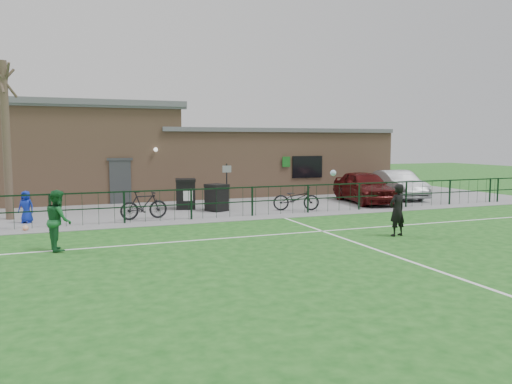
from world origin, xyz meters
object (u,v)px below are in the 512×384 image
object	(u,v)px
bare_tree	(6,141)
sign_post	(227,186)
outfield_player	(58,220)
ball_ground	(26,228)
bicycle_d	(144,205)
spectator_child	(26,207)
car_silver	(397,184)
wheelie_bin_left	(186,195)
car_maroon	(365,187)
wheelie_bin_right	(217,199)
bicycle_e	(296,198)

from	to	relation	value
bare_tree	sign_post	size ratio (longest dim) A/B	3.00
outfield_player	ball_ground	distance (m)	3.82
bicycle_d	spectator_child	world-z (taller)	spectator_child
sign_post	car_silver	world-z (taller)	sign_post
bare_tree	car_silver	world-z (taller)	bare_tree
sign_post	outfield_player	world-z (taller)	sign_post
wheelie_bin_left	car_maroon	distance (m)	8.69
wheelie_bin_left	outfield_player	bearing A→B (deg)	-114.68
wheelie_bin_right	spectator_child	world-z (taller)	spectator_child
spectator_child	ball_ground	xyz separation A→B (m)	(0.06, -1.69, -0.51)
wheelie_bin_left	bicycle_d	distance (m)	3.21
wheelie_bin_left	outfield_player	xyz separation A→B (m)	(-5.19, -6.98, 0.20)
sign_post	bicycle_d	size ratio (longest dim) A/B	1.10
bicycle_d	outfield_player	size ratio (longest dim) A/B	1.08
car_maroon	wheelie_bin_right	bearing A→B (deg)	-170.12
car_silver	ball_ground	world-z (taller)	car_silver
ball_ground	spectator_child	bearing A→B (deg)	92.17
wheelie_bin_left	ball_ground	bearing A→B (deg)	-139.62
bare_tree	wheelie_bin_right	bearing A→B (deg)	-4.59
bare_tree	car_maroon	bearing A→B (deg)	-1.74
bare_tree	car_maroon	world-z (taller)	bare_tree
sign_post	car_silver	bearing A→B (deg)	4.19
bare_tree	bicycle_e	bearing A→B (deg)	-8.63
car_maroon	bicycle_e	size ratio (longest dim) A/B	2.28
car_maroon	bicycle_d	xyz separation A→B (m)	(-10.81, -1.35, -0.23)
bare_tree	wheelie_bin_right	xyz separation A→B (m)	(8.07, -0.65, -2.45)
bicycle_d	ball_ground	xyz separation A→B (m)	(-4.09, -1.04, -0.47)
sign_post	wheelie_bin_left	bearing A→B (deg)	161.33
car_silver	bicycle_d	distance (m)	13.78
bare_tree	bicycle_e	size ratio (longest dim) A/B	3.01
bicycle_d	spectator_child	xyz separation A→B (m)	(-4.15, 0.65, 0.05)
wheelie_bin_left	bicycle_d	world-z (taller)	wheelie_bin_left
wheelie_bin_left	wheelie_bin_right	bearing A→B (deg)	-35.41
car_maroon	bicycle_e	xyz separation A→B (m)	(-4.29, -1.25, -0.25)
sign_post	car_maroon	distance (m)	6.92
wheelie_bin_right	sign_post	world-z (taller)	sign_post
wheelie_bin_right	bicycle_e	xyz separation A→B (m)	(3.26, -1.07, -0.01)
ball_ground	outfield_player	bearing A→B (deg)	-73.26
ball_ground	bicycle_e	bearing A→B (deg)	6.15
spectator_child	car_silver	bearing A→B (deg)	30.57
car_maroon	spectator_child	bearing A→B (deg)	-168.76
bare_tree	bicycle_d	world-z (taller)	bare_tree
wheelie_bin_right	bicycle_e	world-z (taller)	wheelie_bin_right
bare_tree	spectator_child	world-z (taller)	bare_tree
wheelie_bin_right	car_silver	size ratio (longest dim) A/B	0.24
bicycle_e	spectator_child	world-z (taller)	spectator_child
sign_post	bicycle_e	xyz separation A→B (m)	(2.61, -1.66, -0.48)
spectator_child	ball_ground	world-z (taller)	spectator_child
sign_post	ball_ground	bearing A→B (deg)	-160.66
car_maroon	ball_ground	distance (m)	15.11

